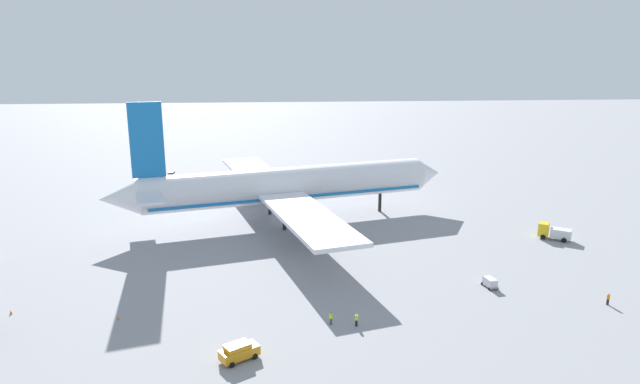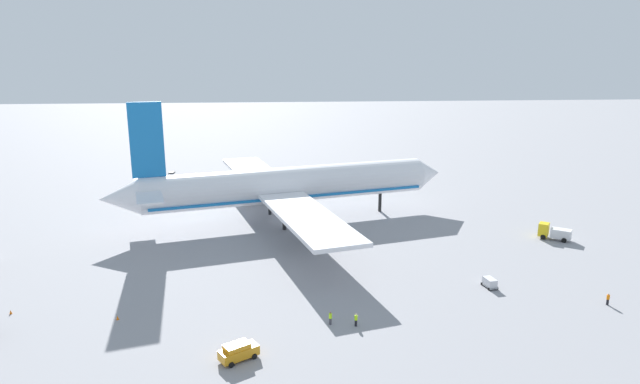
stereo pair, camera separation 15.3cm
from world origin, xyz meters
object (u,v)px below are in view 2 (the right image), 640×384
Objects in this scene: airliner at (284,186)px; service_van at (238,351)px; service_truck_2 at (554,232)px; traffic_cone_2 at (11,312)px; traffic_cone_0 at (118,318)px; traffic_cone_1 at (178,183)px; baggage_cart_2 at (490,282)px; ground_worker_1 at (356,320)px; baggage_cart_0 at (172,172)px; ground_worker_2 at (330,318)px; ground_worker_0 at (608,299)px; baggage_cart_1 at (387,179)px.

airliner reaches higher than service_van.
traffic_cone_2 is at bearing -165.63° from service_truck_2.
traffic_cone_0 is 77.10m from traffic_cone_1.
service_truck_2 is 1.22× the size of service_van.
traffic_cone_1 is at bearing 128.04° from baggage_cart_2.
traffic_cone_0 is at bearing -160.79° from service_truck_2.
service_truck_2 reaches higher than traffic_cone_1.
ground_worker_1 is 30.54m from traffic_cone_0.
service_truck_2 reaches higher than service_van.
baggage_cart_0 is 1.68× the size of ground_worker_2.
ground_worker_2 reaches higher than ground_worker_0.
traffic_cone_1 is at bearing 131.53° from ground_worker_0.
baggage_cart_1 is 1.60× the size of ground_worker_2.
ground_worker_0 is (13.96, -76.79, 0.06)m from baggage_cart_1.
service_van reaches higher than ground_worker_0.
baggage_cart_0 is (-31.19, 49.93, -7.14)m from airliner.
service_truck_2 is 28.19m from baggage_cart_2.
traffic_cone_2 is (-37.04, -38.38, -7.13)m from airliner.
airliner is at bearing 61.27° from traffic_cone_0.
baggage_cart_0 is at bearing 124.97° from baggage_cart_2.
traffic_cone_0 is at bearing -86.64° from traffic_cone_1.
ground_worker_1 is at bearing -66.92° from traffic_cone_1.
ground_worker_2 is at bearing -107.05° from baggage_cart_1.
airliner is at bearing 95.59° from ground_worker_2.
service_van is at bearing -155.30° from baggage_cart_2.
service_van is at bearing -169.36° from ground_worker_0.
ground_worker_0 is at bearing -103.68° from service_truck_2.
ground_worker_1 is (-21.33, -9.86, 0.09)m from baggage_cart_2.
traffic_cone_2 is at bearing -177.91° from baggage_cart_2.
ground_worker_0 reaches higher than baggage_cart_2.
baggage_cart_1 is (-20.48, 50.03, -0.62)m from service_truck_2.
ground_worker_0 reaches higher than baggage_cart_0.
airliner reaches higher than baggage_cart_1.
traffic_cone_1 is at bearing 93.36° from traffic_cone_0.
ground_worker_1 is at bearing -9.49° from traffic_cone_2.
ground_worker_0 reaches higher than traffic_cone_0.
service_van is 8.51× the size of traffic_cone_2.
traffic_cone_2 is (-30.37, 13.95, -0.76)m from service_van.
airliner is 59.30m from baggage_cart_0.
baggage_cart_2 is 1.94× the size of ground_worker_0.
ground_worker_0 is at bearing -45.34° from airliner.
ground_worker_0 is 3.03× the size of traffic_cone_0.
ground_worker_0 is at bearing 4.50° from ground_worker_1.
ground_worker_2 is (-44.66, -28.80, -0.52)m from service_truck_2.
traffic_cone_2 is (-41.45, 6.74, -0.61)m from ground_worker_2.
baggage_cart_0 is 5.30× the size of traffic_cone_2.
airliner is 42.96× the size of ground_worker_1.
airliner is 47.64m from traffic_cone_0.
service_truck_2 is 3.43× the size of ground_worker_0.
ground_worker_0 is 105.17m from traffic_cone_1.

